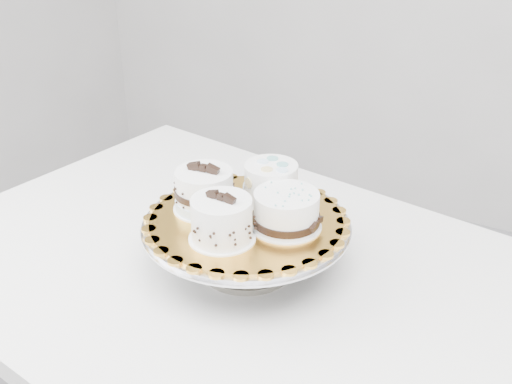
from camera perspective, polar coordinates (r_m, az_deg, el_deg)
The scene contains 7 objects.
table at distance 1.26m, azimuth -0.94°, elevation -9.53°, with size 1.41×1.07×0.75m.
cake_stand at distance 1.18m, azimuth -0.85°, elevation -3.96°, with size 0.38×0.38×0.10m.
cake_board at distance 1.16m, azimuth -0.86°, elevation -2.49°, with size 0.35×0.35×0.01m, color gold.
cake_swirl at distance 1.09m, azimuth -3.07°, elevation -2.56°, with size 0.12×0.12×0.09m.
cake_banded at distance 1.18m, azimuth -4.61°, elevation 0.02°, with size 0.12×0.12×0.10m.
cake_dots at distance 1.21m, azimuth 1.34°, elevation 0.88°, with size 0.12×0.12×0.08m.
cake_ribbon at distance 1.12m, azimuth 2.76°, elevation -1.74°, with size 0.13×0.13×0.07m.
Camera 1 is at (0.43, -0.86, 1.44)m, focal length 45.00 mm.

